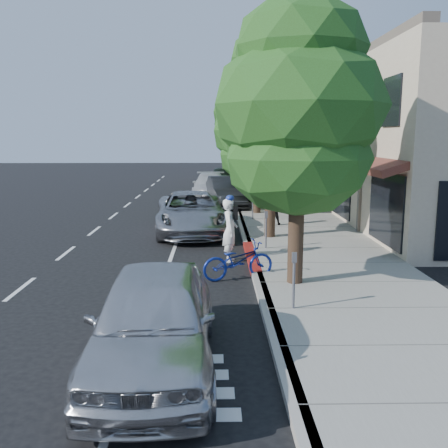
{
  "coord_description": "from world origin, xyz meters",
  "views": [
    {
      "loc": [
        -1.17,
        -14.47,
        3.89
      ],
      "look_at": [
        -0.9,
        -0.09,
        1.35
      ],
      "focal_mm": 40.0,
      "sensor_mm": 36.0,
      "label": 1
    }
  ],
  "objects_px": {
    "white_pickup": "(210,186)",
    "street_tree_0": "(299,110)",
    "street_tree_5": "(239,125)",
    "silver_suv": "(191,213)",
    "near_car_a": "(154,319)",
    "street_tree_3": "(249,114)",
    "bicycle": "(238,260)",
    "pedestrian": "(272,207)",
    "street_tree_2": "(257,133)",
    "dark_sedan": "(227,192)",
    "dark_suv_far": "(223,178)",
    "street_tree_4": "(243,131)",
    "cyclist": "(230,230)",
    "street_tree_1": "(272,106)"
  },
  "relations": [
    {
      "from": "white_pickup",
      "to": "cyclist",
      "type": "bearing_deg",
      "value": -87.38
    },
    {
      "from": "dark_sedan",
      "to": "dark_suv_far",
      "type": "height_order",
      "value": "dark_sedan"
    },
    {
      "from": "street_tree_3",
      "to": "dark_suv_far",
      "type": "distance_m",
      "value": 7.93
    },
    {
      "from": "street_tree_3",
      "to": "street_tree_5",
      "type": "distance_m",
      "value": 12.01
    },
    {
      "from": "white_pickup",
      "to": "street_tree_3",
      "type": "bearing_deg",
      "value": -25.07
    },
    {
      "from": "white_pickup",
      "to": "street_tree_5",
      "type": "bearing_deg",
      "value": 77.72
    },
    {
      "from": "silver_suv",
      "to": "pedestrian",
      "type": "height_order",
      "value": "pedestrian"
    },
    {
      "from": "dark_sedan",
      "to": "bicycle",
      "type": "bearing_deg",
      "value": -97.61
    },
    {
      "from": "street_tree_5",
      "to": "silver_suv",
      "type": "distance_m",
      "value": 23.05
    },
    {
      "from": "street_tree_0",
      "to": "cyclist",
      "type": "relative_size",
      "value": 3.67
    },
    {
      "from": "street_tree_3",
      "to": "street_tree_5",
      "type": "relative_size",
      "value": 1.07
    },
    {
      "from": "dark_sedan",
      "to": "near_car_a",
      "type": "bearing_deg",
      "value": -102.47
    },
    {
      "from": "street_tree_2",
      "to": "pedestrian",
      "type": "relative_size",
      "value": 4.3
    },
    {
      "from": "street_tree_0",
      "to": "pedestrian",
      "type": "bearing_deg",
      "value": 87.54
    },
    {
      "from": "near_car_a",
      "to": "street_tree_5",
      "type": "bearing_deg",
      "value": 83.31
    },
    {
      "from": "bicycle",
      "to": "white_pickup",
      "type": "xyz_separation_m",
      "value": [
        -0.92,
        18.31,
        0.25
      ]
    },
    {
      "from": "white_pickup",
      "to": "street_tree_0",
      "type": "bearing_deg",
      "value": -83.01
    },
    {
      "from": "street_tree_1",
      "to": "dark_sedan",
      "type": "bearing_deg",
      "value": 98.96
    },
    {
      "from": "street_tree_4",
      "to": "dark_sedan",
      "type": "bearing_deg",
      "value": -98.73
    },
    {
      "from": "street_tree_5",
      "to": "dark_suv_far",
      "type": "bearing_deg",
      "value": -105.14
    },
    {
      "from": "street_tree_3",
      "to": "near_car_a",
      "type": "height_order",
      "value": "street_tree_3"
    },
    {
      "from": "street_tree_0",
      "to": "dark_suv_far",
      "type": "distance_m",
      "value": 24.79
    },
    {
      "from": "street_tree_0",
      "to": "cyclist",
      "type": "xyz_separation_m",
      "value": [
        -1.6,
        2.82,
        -3.52
      ]
    },
    {
      "from": "bicycle",
      "to": "street_tree_0",
      "type": "bearing_deg",
      "value": -137.17
    },
    {
      "from": "street_tree_0",
      "to": "white_pickup",
      "type": "bearing_deg",
      "value": 97.05
    },
    {
      "from": "street_tree_0",
      "to": "white_pickup",
      "type": "distance_m",
      "value": 19.61
    },
    {
      "from": "cyclist",
      "to": "dark_sedan",
      "type": "distance_m",
      "value": 12.06
    },
    {
      "from": "street_tree_2",
      "to": "near_car_a",
      "type": "bearing_deg",
      "value": -100.64
    },
    {
      "from": "silver_suv",
      "to": "pedestrian",
      "type": "bearing_deg",
      "value": 11.75
    },
    {
      "from": "dark_suv_far",
      "to": "bicycle",
      "type": "bearing_deg",
      "value": -85.27
    },
    {
      "from": "street_tree_1",
      "to": "near_car_a",
      "type": "distance_m",
      "value": 11.69
    },
    {
      "from": "street_tree_4",
      "to": "dark_suv_far",
      "type": "height_order",
      "value": "street_tree_4"
    },
    {
      "from": "street_tree_2",
      "to": "cyclist",
      "type": "distance_m",
      "value": 9.81
    },
    {
      "from": "bicycle",
      "to": "pedestrian",
      "type": "xyz_separation_m",
      "value": [
        1.8,
        7.71,
        0.4
      ]
    },
    {
      "from": "street_tree_0",
      "to": "bicycle",
      "type": "xyz_separation_m",
      "value": [
        -1.44,
        0.79,
        -3.98
      ]
    },
    {
      "from": "street_tree_2",
      "to": "white_pickup",
      "type": "distance_m",
      "value": 8.17
    },
    {
      "from": "street_tree_2",
      "to": "street_tree_4",
      "type": "relative_size",
      "value": 0.97
    },
    {
      "from": "bicycle",
      "to": "street_tree_4",
      "type": "bearing_deg",
      "value": -21.93
    },
    {
      "from": "bicycle",
      "to": "near_car_a",
      "type": "xyz_separation_m",
      "value": [
        -1.66,
        -5.29,
        0.32
      ]
    },
    {
      "from": "street_tree_2",
      "to": "dark_suv_far",
      "type": "xyz_separation_m",
      "value": [
        -1.5,
        12.47,
        -3.22
      ]
    },
    {
      "from": "silver_suv",
      "to": "pedestrian",
      "type": "distance_m",
      "value": 3.54
    },
    {
      "from": "white_pickup",
      "to": "dark_sedan",
      "type": "bearing_deg",
      "value": -77.22
    },
    {
      "from": "near_car_a",
      "to": "bicycle",
      "type": "bearing_deg",
      "value": 70.99
    },
    {
      "from": "dark_sedan",
      "to": "silver_suv",
      "type": "bearing_deg",
      "value": -109.88
    },
    {
      "from": "street_tree_1",
      "to": "dark_suv_far",
      "type": "relative_size",
      "value": 1.58
    },
    {
      "from": "bicycle",
      "to": "silver_suv",
      "type": "relative_size",
      "value": 0.34
    },
    {
      "from": "cyclist",
      "to": "street_tree_2",
      "type": "bearing_deg",
      "value": -8.03
    },
    {
      "from": "near_car_a",
      "to": "white_pickup",
      "type": "bearing_deg",
      "value": 86.65
    },
    {
      "from": "street_tree_3",
      "to": "near_car_a",
      "type": "distance_m",
      "value": 23.12
    },
    {
      "from": "bicycle",
      "to": "cyclist",
      "type": "bearing_deg",
      "value": -13.83
    }
  ]
}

